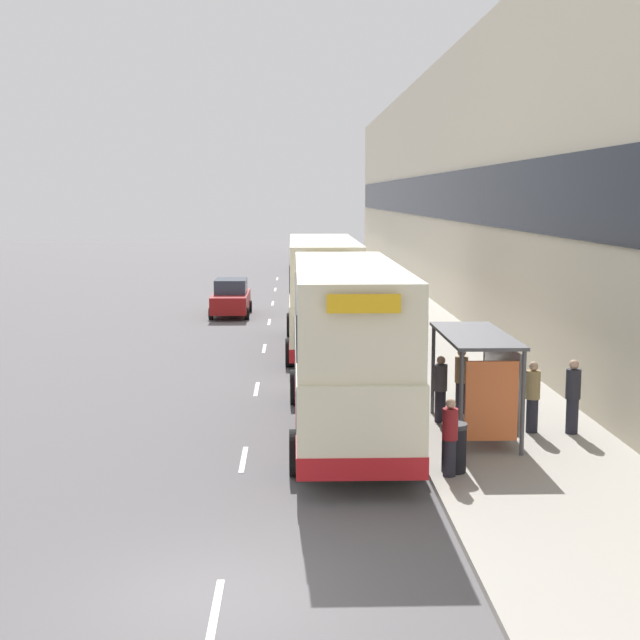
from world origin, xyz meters
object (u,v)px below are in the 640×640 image
(pedestrian_at_shelter, at_px, (441,388))
(litter_bin, at_px, (454,447))
(double_decker_bus_ahead, at_px, (323,292))
(bus_shelter, at_px, (484,366))
(pedestrian_4, at_px, (533,396))
(car_0, at_px, (306,260))
(pedestrian_1, at_px, (573,396))
(double_decker_bus_near, at_px, (347,346))
(pedestrian_2, at_px, (461,380))
(car_1, at_px, (231,298))
(pedestrian_3, at_px, (450,437))

(pedestrian_at_shelter, height_order, litter_bin, pedestrian_at_shelter)
(double_decker_bus_ahead, distance_m, pedestrian_at_shelter, 12.06)
(bus_shelter, distance_m, pedestrian_4, 1.56)
(car_0, distance_m, pedestrian_1, 50.95)
(double_decker_bus_near, relative_size, pedestrian_2, 5.78)
(pedestrian_4, xyz_separation_m, litter_bin, (-2.51, -3.11, -0.38))
(pedestrian_2, bearing_deg, car_1, 109.94)
(bus_shelter, distance_m, double_decker_bus_near, 3.38)
(double_decker_bus_near, relative_size, car_0, 2.57)
(car_0, bearing_deg, pedestrian_1, -83.46)
(double_decker_bus_near, xyz_separation_m, pedestrian_1, (5.54, -0.48, -1.20))
(double_decker_bus_ahead, bearing_deg, pedestrian_1, -66.13)
(litter_bin, bearing_deg, pedestrian_4, 51.12)
(bus_shelter, xyz_separation_m, pedestrian_1, (2.24, 0.16, -0.79))
(car_1, distance_m, pedestrian_1, 25.28)
(bus_shelter, distance_m, car_0, 50.92)
(car_0, height_order, pedestrian_1, pedestrian_1)
(litter_bin, bearing_deg, double_decker_bus_near, 121.01)
(car_0, xyz_separation_m, pedestrian_3, (2.19, -53.90, 0.15))
(double_decker_bus_ahead, relative_size, pedestrian_1, 5.77)
(double_decker_bus_ahead, height_order, pedestrian_3, double_decker_bus_ahead)
(pedestrian_2, xyz_separation_m, pedestrian_3, (-1.26, -5.45, -0.06))
(double_decker_bus_near, height_order, pedestrian_4, double_decker_bus_near)
(pedestrian_4, bearing_deg, pedestrian_at_shelter, 152.36)
(pedestrian_3, bearing_deg, pedestrian_at_shelter, 83.06)
(double_decker_bus_ahead, relative_size, car_1, 2.33)
(double_decker_bus_near, distance_m, pedestrian_2, 3.82)
(bus_shelter, xyz_separation_m, double_decker_bus_ahead, (-3.48, 13.10, 0.41))
(pedestrian_4, bearing_deg, double_decker_bus_ahead, 110.42)
(pedestrian_at_shelter, bearing_deg, pedestrian_4, -27.64)
(pedestrian_1, bearing_deg, double_decker_bus_ahead, 113.87)
(car_0, bearing_deg, pedestrian_4, -84.51)
(bus_shelter, relative_size, pedestrian_at_shelter, 2.42)
(bus_shelter, bearing_deg, double_decker_bus_ahead, 104.88)
(pedestrian_2, height_order, pedestrian_3, pedestrian_2)
(double_decker_bus_ahead, xyz_separation_m, litter_bin, (2.26, -15.91, -1.62))
(double_decker_bus_ahead, bearing_deg, bus_shelter, -75.12)
(pedestrian_4, bearing_deg, pedestrian_2, 124.38)
(double_decker_bus_near, bearing_deg, pedestrian_4, -4.27)
(bus_shelter, bearing_deg, pedestrian_1, 4.19)
(pedestrian_3, bearing_deg, car_0, 92.33)
(double_decker_bus_ahead, height_order, pedestrian_4, double_decker_bus_ahead)
(double_decker_bus_near, relative_size, pedestrian_at_shelter, 5.92)
(bus_shelter, height_order, car_0, bus_shelter)
(car_0, distance_m, pedestrian_2, 48.57)
(double_decker_bus_ahead, relative_size, pedestrian_at_shelter, 6.16)
(car_1, height_order, litter_bin, car_1)
(pedestrian_at_shelter, bearing_deg, pedestrian_2, 52.62)
(pedestrian_at_shelter, xyz_separation_m, pedestrian_4, (2.11, -1.10, 0.03))
(car_1, xyz_separation_m, pedestrian_3, (6.37, -26.50, 0.09))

